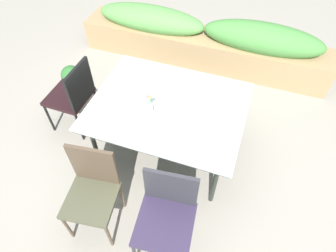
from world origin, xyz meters
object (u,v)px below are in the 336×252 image
dining_table (168,108)px  chair_near_left (93,188)px  chair_end_left (73,94)px  planter_box (204,41)px  flower_vase (149,107)px  potted_plant (73,80)px  chair_near_right (167,213)px

dining_table → chair_near_left: 1.03m
chair_end_left → planter_box: 2.02m
flower_vase → potted_plant: bearing=155.0°
planter_box → chair_near_right: bearing=-81.9°
planter_box → potted_plant: bearing=-139.2°
chair_near_left → flower_vase: bearing=-112.5°
flower_vase → planter_box: flower_vase is taller
chair_near_right → planter_box: (-0.38, 2.67, -0.16)m
chair_near_right → potted_plant: bearing=-44.5°
chair_near_left → planter_box: (0.29, 2.67, -0.16)m
chair_near_left → chair_near_right: bearing=172.2°
planter_box → potted_plant: planter_box is taller
chair_near_left → dining_table: bearing=-117.5°
dining_table → planter_box: (-0.05, 1.71, -0.31)m
dining_table → flower_vase: 0.25m
planter_box → potted_plant: size_ratio=8.30×
dining_table → chair_near_right: (0.33, -0.96, -0.15)m
planter_box → chair_end_left: bearing=-121.8°
chair_near_left → potted_plant: 1.85m
dining_table → chair_end_left: chair_end_left is taller
chair_end_left → flower_vase: bearing=-98.4°
dining_table → planter_box: size_ratio=0.42×
flower_vase → chair_near_left: bearing=-104.9°
chair_near_right → flower_vase: size_ratio=3.54×
planter_box → potted_plant: (-1.44, -1.24, -0.14)m
dining_table → potted_plant: (-1.49, 0.47, -0.44)m
potted_plant → chair_near_right: bearing=-38.2°
chair_end_left → planter_box: chair_end_left is taller
dining_table → flower_vase: size_ratio=5.96×
flower_vase → planter_box: 1.92m
dining_table → potted_plant: bearing=162.4°
dining_table → chair_near_right: bearing=-71.1°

